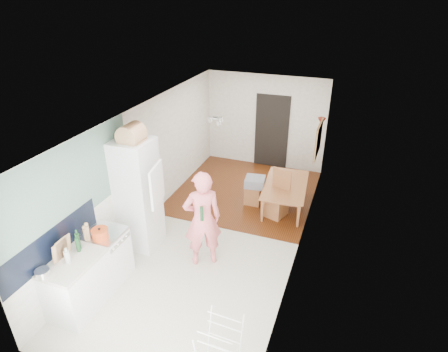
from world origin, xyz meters
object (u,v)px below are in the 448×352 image
Objects in this scene: drying_rack at (220,351)px; person at (202,211)px; dining_chair at (276,194)px; stool at (253,194)px; dining_table at (286,198)px.

person is at bearing 121.07° from drying_rack.
dining_chair is 0.72m from stool.
person reaches higher than dining_chair.
person is 2.43× the size of drying_rack.
drying_rack is at bearing -69.13° from dining_chair.
dining_table is at bearing 93.52° from drying_rack.
drying_rack reaches higher than stool.
person reaches higher than drying_rack.
stool is (0.28, 2.27, -0.84)m from person.
dining_table is 4.34m from drying_rack.
stool is (-0.58, 0.32, -0.29)m from dining_chair.
dining_table is at bearing 6.99° from stool.
person is at bearing -97.01° from stool.
dining_chair is 2.22× the size of stool.
person is 2.69m from dining_table.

